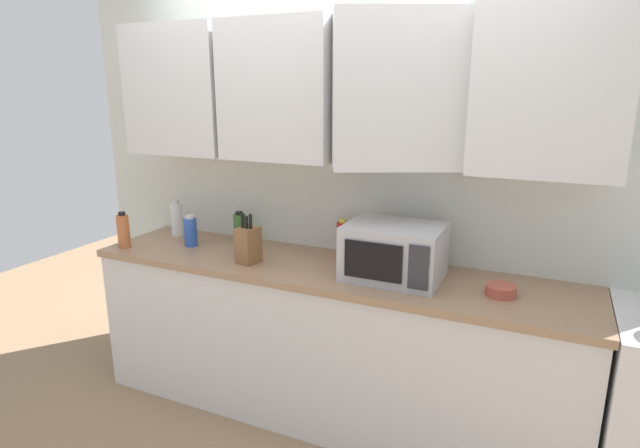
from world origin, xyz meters
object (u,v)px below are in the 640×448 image
at_px(microwave, 394,252).
at_px(knife_block, 248,244).
at_px(bottle_blue_cleaner, 191,231).
at_px(bottle_spice_jar, 123,231).
at_px(bottle_white_jar, 177,219).
at_px(bottle_green_oil, 240,228).
at_px(bowl_ceramic_small, 501,290).
at_px(bottle_red_sauce, 343,239).

distance_m(microwave, knife_block, 0.81).
xyz_separation_m(microwave, bottle_blue_cleaner, (-1.29, 0.02, -0.05)).
bearing_deg(bottle_spice_jar, bottle_white_jar, 70.01).
relative_size(microwave, bottle_white_jar, 1.98).
distance_m(bottle_white_jar, bottle_spice_jar, 0.36).
relative_size(bottle_green_oil, bowl_ceramic_small, 1.41).
bearing_deg(bottle_white_jar, knife_block, -20.42).
bearing_deg(bottle_white_jar, bottle_red_sauce, 1.55).
height_order(bottle_white_jar, bowl_ceramic_small, bottle_white_jar).
height_order(bottle_blue_cleaner, bottle_green_oil, bottle_green_oil).
xyz_separation_m(microwave, bottle_spice_jar, (-1.64, -0.18, -0.04)).
distance_m(knife_block, bottle_red_sauce, 0.53).
relative_size(bottle_white_jar, bowl_ceramic_small, 1.71).
distance_m(knife_block, bottle_white_jar, 0.76).
distance_m(microwave, bottle_blue_cleaner, 1.29).
relative_size(bottle_spice_jar, bowl_ceramic_small, 1.57).
xyz_separation_m(bottle_white_jar, bottle_blue_cleaner, (0.22, -0.15, -0.02)).
relative_size(knife_block, bottle_spice_jar, 1.28).
bearing_deg(bottle_blue_cleaner, bottle_green_oil, 37.30).
bearing_deg(bottle_green_oil, bottle_blue_cleaner, -142.70).
bearing_deg(bottle_green_oil, microwave, -10.79).
bearing_deg(bottle_spice_jar, bowl_ceramic_small, 4.39).
distance_m(bottle_blue_cleaner, bottle_green_oil, 0.30).
bearing_deg(bottle_green_oil, bottle_red_sauce, -0.32).
height_order(microwave, bottle_blue_cleaner, microwave).
bearing_deg(bottle_spice_jar, bottle_red_sauce, 16.26).
height_order(bottle_white_jar, bottle_spice_jar, bottle_white_jar).
distance_m(microwave, bottle_white_jar, 1.53).
xyz_separation_m(microwave, bottle_white_jar, (-1.52, 0.17, -0.03)).
xyz_separation_m(bottle_white_jar, bowl_ceramic_small, (2.04, -0.18, -0.09)).
distance_m(bottle_green_oil, bowl_ceramic_small, 1.60).
bearing_deg(bowl_ceramic_small, bottle_green_oil, 172.39).
height_order(microwave, bowl_ceramic_small, microwave).
height_order(bottle_red_sauce, bottle_green_oil, bottle_red_sauce).
height_order(microwave, bottle_white_jar, microwave).
relative_size(microwave, bottle_green_oil, 2.41).
xyz_separation_m(microwave, bottle_green_oil, (-1.06, 0.20, -0.05)).
xyz_separation_m(knife_block, bottle_red_sauce, (0.44, 0.30, 0.00)).
distance_m(bottle_blue_cleaner, bottle_spice_jar, 0.40).
xyz_separation_m(knife_block, bottle_green_oil, (-0.25, 0.30, -0.01)).
xyz_separation_m(bottle_green_oil, bottle_spice_jar, (-0.59, -0.38, 0.01)).
xyz_separation_m(bottle_red_sauce, bottle_spice_jar, (-1.28, -0.37, -0.00)).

